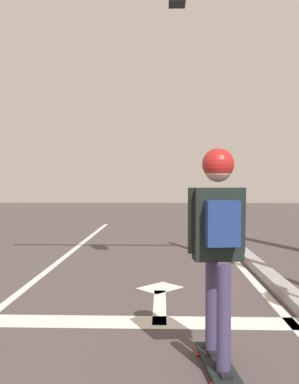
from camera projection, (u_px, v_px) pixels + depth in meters
lane_line_curbside at (292, 323)px, 4.50m from camera, size 0.12×20.00×0.01m
stop_bar at (143, 322)px, 4.53m from camera, size 3.58×0.40×0.01m
lane_arrow_stem at (160, 305)px, 5.13m from camera, size 0.16×1.40×0.01m
lane_arrow_head at (160, 288)px, 5.98m from camera, size 0.71×0.71×0.01m
skateboard at (217, 363)px, 3.39m from camera, size 0.31×0.86×0.07m
skater at (218, 225)px, 3.34m from camera, size 0.48×0.64×1.76m
traffic_signal_mast at (257, 47)px, 5.88m from camera, size 4.10×0.34×5.26m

